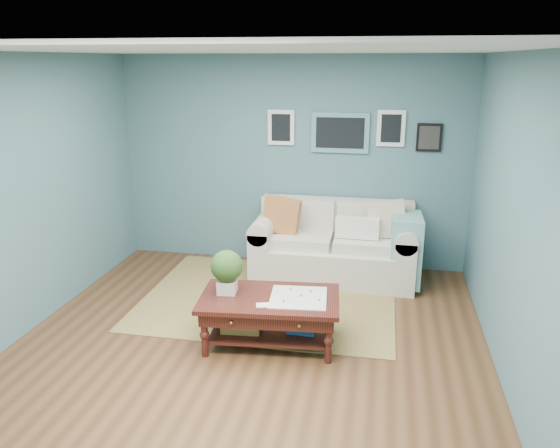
# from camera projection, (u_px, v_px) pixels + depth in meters

# --- Properties ---
(room_shell) EXTENTS (5.00, 5.02, 2.70)m
(room_shell) POSITION_uv_depth(u_px,v_px,m) (246.00, 211.00, 4.75)
(room_shell) COLOR brown
(room_shell) RESTS_ON ground
(area_rug) EXTENTS (2.82, 2.26, 0.01)m
(area_rug) POSITION_uv_depth(u_px,v_px,m) (270.00, 297.00, 6.27)
(area_rug) COLOR brown
(area_rug) RESTS_ON ground
(loveseat) EXTENTS (2.03, 0.92, 1.04)m
(loveseat) POSITION_uv_depth(u_px,v_px,m) (341.00, 245.00, 6.75)
(loveseat) COLOR beige
(loveseat) RESTS_ON ground
(coffee_table) EXTENTS (1.37, 0.88, 0.91)m
(coffee_table) POSITION_uv_depth(u_px,v_px,m) (262.00, 304.00, 5.17)
(coffee_table) COLOR black
(coffee_table) RESTS_ON ground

